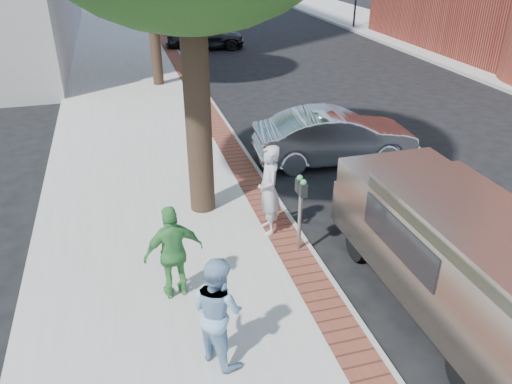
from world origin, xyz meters
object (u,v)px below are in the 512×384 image
object	(u,v)px
person_green	(174,252)
van	(451,246)
parking_meter	(301,199)
person_gray	(269,190)
bg_car	(205,35)
person_officer	(218,310)
sedan_silver	(335,137)

from	to	relation	value
person_green	van	distance (m)	4.33
van	parking_meter	bearing A→B (deg)	136.07
parking_meter	van	distance (m)	2.57
parking_meter	person_green	world-z (taller)	person_green
parking_meter	person_gray	bearing A→B (deg)	115.10
bg_car	van	distance (m)	20.51
bg_car	person_green	bearing A→B (deg)	174.77
parking_meter	person_officer	distance (m)	2.95
person_officer	person_green	size ratio (longest dim) A/B	1.01
parking_meter	sedan_silver	distance (m)	4.53
person_gray	person_green	world-z (taller)	person_gray
person_gray	bg_car	xyz separation A→B (m)	(2.08, 17.98, -0.37)
sedan_silver	bg_car	size ratio (longest dim) A/B	1.05
person_green	van	xyz separation A→B (m)	(4.20, -1.08, 0.05)
parking_meter	person_gray	distance (m)	0.85
parking_meter	van	world-z (taller)	van
person_green	bg_car	bearing A→B (deg)	-110.50
person_gray	bg_car	distance (m)	18.10
person_gray	sedan_silver	xyz separation A→B (m)	(2.73, 3.06, -0.36)
van	person_officer	bearing A→B (deg)	-174.07
bg_car	person_officer	bearing A→B (deg)	176.61
sedan_silver	person_officer	bearing A→B (deg)	149.02
person_gray	sedan_silver	distance (m)	4.12
person_officer	van	bearing A→B (deg)	-114.71
bg_car	van	world-z (taller)	van
van	bg_car	bearing A→B (deg)	90.08
person_gray	person_green	size ratio (longest dim) A/B	1.11
person_gray	van	size ratio (longest dim) A/B	0.36
parking_meter	sedan_silver	bearing A→B (deg)	58.09
parking_meter	sedan_silver	world-z (taller)	parking_meter
person_officer	bg_car	xyz separation A→B (m)	(3.69, 20.92, -0.28)
person_gray	sedan_silver	world-z (taller)	person_gray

